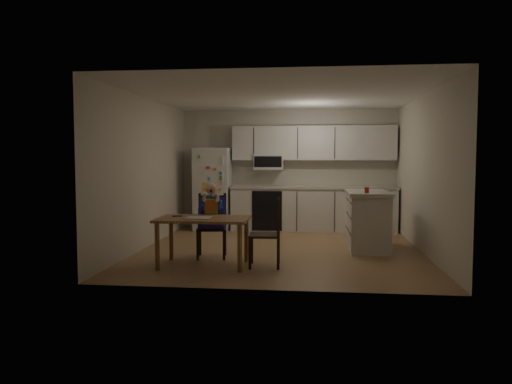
{
  "coord_description": "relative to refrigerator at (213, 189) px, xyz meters",
  "views": [
    {
      "loc": [
        0.51,
        -8.06,
        1.51
      ],
      "look_at": [
        -0.32,
        -0.73,
        1.0
      ],
      "focal_mm": 35.0,
      "sensor_mm": 36.0,
      "label": 1
    }
  ],
  "objects": [
    {
      "name": "red_cup",
      "position": [
        2.92,
        -2.25,
        0.14
      ],
      "size": [
        0.07,
        0.07,
        0.09
      ],
      "primitive_type": "cylinder",
      "color": "red",
      "rests_on": "kitchen_island"
    },
    {
      "name": "toddler_spoon",
      "position": [
        0.16,
        -3.39,
        -0.17
      ],
      "size": [
        0.12,
        0.06,
        0.02
      ],
      "primitive_type": "cylinder",
      "rotation": [
        0.0,
        1.57,
        0.35
      ],
      "color": "#2B25BB",
      "rests_on": "dining_table"
    },
    {
      "name": "chair_booster",
      "position": [
        0.56,
        -2.86,
        -0.17
      ],
      "size": [
        0.48,
        0.48,
        1.13
      ],
      "rotation": [
        0.0,
        0.0,
        0.13
      ],
      "color": "black",
      "rests_on": "ground"
    },
    {
      "name": "room",
      "position": [
        1.55,
        -1.67,
        0.4
      ],
      "size": [
        4.52,
        5.01,
        2.51
      ],
      "color": "#9C6F45",
      "rests_on": "ground"
    },
    {
      "name": "kitchen_run",
      "position": [
        2.05,
        0.09,
        0.03
      ],
      "size": [
        3.37,
        0.62,
        2.15
      ],
      "color": "silver",
      "rests_on": "ground"
    },
    {
      "name": "dining_table",
      "position": [
        0.57,
        -3.48,
        -0.27
      ],
      "size": [
        1.26,
        0.81,
        0.67
      ],
      "color": "brown",
      "rests_on": "ground"
    },
    {
      "name": "refrigerator",
      "position": [
        0.0,
        0.0,
        0.0
      ],
      "size": [
        0.72,
        0.7,
        1.7
      ],
      "primitive_type": "cube",
      "color": "silver",
      "rests_on": "ground"
    },
    {
      "name": "napkin",
      "position": [
        0.52,
        -3.57,
        -0.17
      ],
      "size": [
        0.33,
        0.29,
        0.01
      ],
      "primitive_type": "cube",
      "color": "#BABABF",
      "rests_on": "dining_table"
    },
    {
      "name": "chair_side",
      "position": [
        1.51,
        -3.43,
        -0.31
      ],
      "size": [
        0.44,
        0.44,
        0.95
      ],
      "rotation": [
        0.0,
        0.0,
        -1.52
      ],
      "color": "black",
      "rests_on": "ground"
    },
    {
      "name": "kitchen_island",
      "position": [
        2.97,
        -1.92,
        -0.37
      ],
      "size": [
        0.68,
        1.29,
        0.95
      ],
      "color": "silver",
      "rests_on": "ground"
    }
  ]
}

